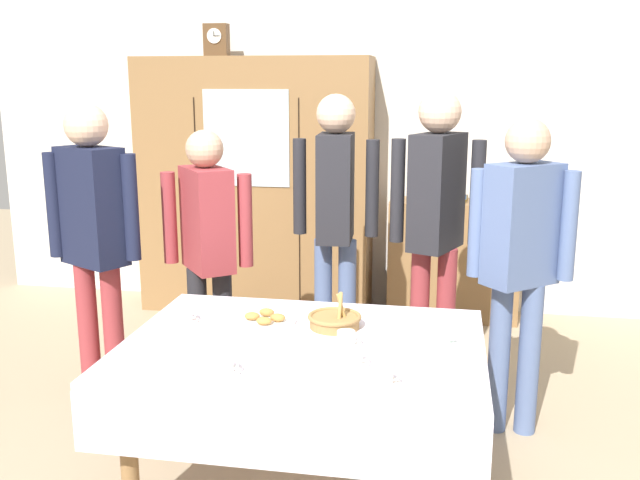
{
  "coord_description": "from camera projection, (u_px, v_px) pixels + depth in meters",
  "views": [
    {
      "loc": [
        0.57,
        -2.96,
        1.81
      ],
      "look_at": [
        0.0,
        0.2,
        1.08
      ],
      "focal_mm": 39.87,
      "sensor_mm": 36.0,
      "label": 1
    }
  ],
  "objects": [
    {
      "name": "wall_cabinet",
      "position": [
        255.0,
        187.0,
        5.53
      ],
      "size": [
        1.8,
        0.46,
        1.97
      ],
      "color": "olive",
      "rests_on": "ground"
    },
    {
      "name": "person_near_right_end",
      "position": [
        521.0,
        248.0,
        3.53
      ],
      "size": [
        0.52,
        0.39,
        1.63
      ],
      "color": "slate",
      "rests_on": "ground"
    },
    {
      "name": "spoon_far_right",
      "position": [
        410.0,
        340.0,
        2.99
      ],
      "size": [
        0.12,
        0.02,
        0.01
      ],
      "color": "silver",
      "rests_on": "dining_table"
    },
    {
      "name": "dining_table",
      "position": [
        302.0,
        367.0,
        2.97
      ],
      "size": [
        1.5,
        1.12,
        0.73
      ],
      "color": "olive",
      "rests_on": "ground"
    },
    {
      "name": "person_beside_shelf",
      "position": [
        94.0,
        228.0,
        3.79
      ],
      "size": [
        0.52,
        0.35,
        1.69
      ],
      "color": "#933338",
      "rests_on": "ground"
    },
    {
      "name": "person_by_cabinet",
      "position": [
        436.0,
        212.0,
        4.0
      ],
      "size": [
        0.52,
        0.41,
        1.75
      ],
      "color": "#933338",
      "rests_on": "ground"
    },
    {
      "name": "tea_cup_far_left",
      "position": [
        346.0,
        339.0,
        2.94
      ],
      "size": [
        0.13,
        0.13,
        0.06
      ],
      "color": "white",
      "rests_on": "dining_table"
    },
    {
      "name": "tea_cup_mid_left",
      "position": [
        184.0,
        316.0,
        3.22
      ],
      "size": [
        0.13,
        0.13,
        0.06
      ],
      "color": "white",
      "rests_on": "dining_table"
    },
    {
      "name": "tea_cup_mid_right",
      "position": [
        442.0,
        338.0,
        2.95
      ],
      "size": [
        0.13,
        0.13,
        0.06
      ],
      "color": "silver",
      "rests_on": "dining_table"
    },
    {
      "name": "spoon_mid_right",
      "position": [
        203.0,
        335.0,
        3.05
      ],
      "size": [
        0.12,
        0.02,
        0.01
      ],
      "color": "silver",
      "rests_on": "dining_table"
    },
    {
      "name": "person_behind_table_left",
      "position": [
        336.0,
        207.0,
        4.27
      ],
      "size": [
        0.52,
        0.37,
        1.73
      ],
      "color": "slate",
      "rests_on": "ground"
    },
    {
      "name": "person_behind_table_right",
      "position": [
        208.0,
        240.0,
        3.96
      ],
      "size": [
        0.52,
        0.41,
        1.54
      ],
      "color": "#232328",
      "rests_on": "ground"
    },
    {
      "name": "book_stack",
      "position": [
        456.0,
        194.0,
        5.32
      ],
      "size": [
        0.18,
        0.21,
        0.11
      ],
      "color": "#B29333",
      "rests_on": "bookshelf_low"
    },
    {
      "name": "bookshelf_low",
      "position": [
        453.0,
        260.0,
        5.43
      ],
      "size": [
        0.98,
        0.35,
        0.91
      ],
      "color": "olive",
      "rests_on": "ground"
    },
    {
      "name": "tea_cup_center",
      "position": [
        383.0,
        377.0,
        2.56
      ],
      "size": [
        0.13,
        0.13,
        0.06
      ],
      "color": "white",
      "rests_on": "dining_table"
    },
    {
      "name": "back_wall",
      "position": [
        375.0,
        139.0,
        5.58
      ],
      "size": [
        6.4,
        0.1,
        2.7
      ],
      "primitive_type": "cube",
      "color": "silver",
      "rests_on": "ground"
    },
    {
      "name": "tea_cup_near_right",
      "position": [
        353.0,
        358.0,
        2.74
      ],
      "size": [
        0.13,
        0.13,
        0.06
      ],
      "color": "white",
      "rests_on": "dining_table"
    },
    {
      "name": "mantel_clock",
      "position": [
        217.0,
        40.0,
        5.33
      ],
      "size": [
        0.18,
        0.11,
        0.24
      ],
      "color": "brown",
      "rests_on": "wall_cabinet"
    },
    {
      "name": "tea_cup_near_left",
      "position": [
        224.0,
        366.0,
        2.66
      ],
      "size": [
        0.13,
        0.13,
        0.06
      ],
      "color": "white",
      "rests_on": "dining_table"
    },
    {
      "name": "ground_plane",
      "position": [
        312.0,
        473.0,
        3.34
      ],
      "size": [
        12.0,
        12.0,
        0.0
      ],
      "primitive_type": "plane",
      "color": "tan",
      "rests_on": "ground"
    },
    {
      "name": "spoon_near_right",
      "position": [
        408.0,
        318.0,
        3.27
      ],
      "size": [
        0.12,
        0.02,
        0.01
      ],
      "color": "silver",
      "rests_on": "dining_table"
    },
    {
      "name": "bread_basket",
      "position": [
        335.0,
        320.0,
        3.15
      ],
      "size": [
        0.24,
        0.24,
        0.16
      ],
      "color": "#9E7542",
      "rests_on": "dining_table"
    },
    {
      "name": "pastry_plate",
      "position": [
        265.0,
        320.0,
        3.21
      ],
      "size": [
        0.28,
        0.28,
        0.05
      ],
      "color": "white",
      "rests_on": "dining_table"
    }
  ]
}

